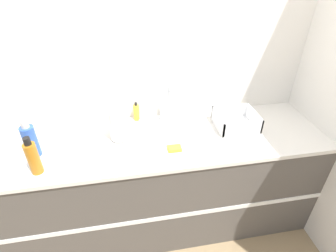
{
  "coord_description": "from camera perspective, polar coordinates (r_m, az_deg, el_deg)",
  "views": [
    {
      "loc": [
        -0.22,
        -1.18,
        2.03
      ],
      "look_at": [
        0.04,
        0.3,
        1.02
      ],
      "focal_mm": 28.0,
      "sensor_mm": 36.0,
      "label": 1
    }
  ],
  "objects": [
    {
      "name": "ground_plane",
      "position": [
        2.36,
        0.42,
        -25.6
      ],
      "size": [
        12.0,
        12.0,
        0.0
      ],
      "primitive_type": "plane",
      "color": "#937A56"
    },
    {
      "name": "wall_back",
      "position": [
        2.03,
        -3.06,
        12.63
      ],
      "size": [
        4.79,
        0.06,
        2.6
      ],
      "color": "silver",
      "rests_on": "ground_plane"
    },
    {
      "name": "wall_right",
      "position": [
        2.22,
        32.13,
        9.41
      ],
      "size": [
        0.06,
        2.67,
        2.6
      ],
      "color": "silver",
      "rests_on": "ground_plane"
    },
    {
      "name": "counter_cabinet",
      "position": [
        2.2,
        -1.13,
        -12.09
      ],
      "size": [
        2.42,
        0.69,
        0.9
      ],
      "color": "#514C47",
      "rests_on": "ground_plane"
    },
    {
      "name": "sink",
      "position": [
        1.96,
        1.06,
        -0.54
      ],
      "size": [
        0.48,
        0.36,
        0.3
      ],
      "color": "silver",
      "rests_on": "counter_cabinet"
    },
    {
      "name": "paper_towel_roll",
      "position": [
        1.85,
        -10.81,
        0.19
      ],
      "size": [
        0.12,
        0.12,
        0.23
      ],
      "color": "#4C4C51",
      "rests_on": "counter_cabinet"
    },
    {
      "name": "dish_rack",
      "position": [
        2.06,
        14.5,
        0.87
      ],
      "size": [
        0.3,
        0.28,
        0.12
      ],
      "color": "white",
      "rests_on": "counter_cabinet"
    },
    {
      "name": "bottle_amber",
      "position": [
        1.75,
        -27.32,
        -6.12
      ],
      "size": [
        0.07,
        0.07,
        0.26
      ],
      "color": "#B26B19",
      "rests_on": "counter_cabinet"
    },
    {
      "name": "bottle_blue",
      "position": [
        1.9,
        -27.76,
        -2.81
      ],
      "size": [
        0.09,
        0.09,
        0.27
      ],
      "color": "#2D56B7",
      "rests_on": "counter_cabinet"
    },
    {
      "name": "soap_dispenser",
      "position": [
        2.08,
        -6.89,
        2.99
      ],
      "size": [
        0.05,
        0.05,
        0.16
      ],
      "color": "gold",
      "rests_on": "counter_cabinet"
    },
    {
      "name": "sponge",
      "position": [
        1.78,
        1.44,
        -4.94
      ],
      "size": [
        0.09,
        0.06,
        0.02
      ],
      "color": "yellow",
      "rests_on": "counter_cabinet"
    }
  ]
}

